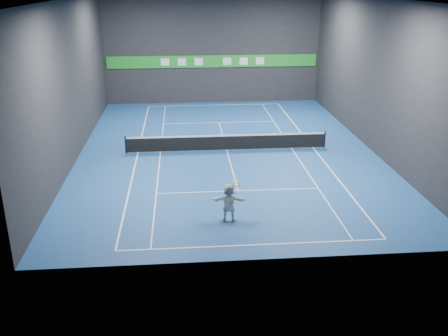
{
  "coord_description": "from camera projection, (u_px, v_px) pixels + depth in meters",
  "views": [
    {
      "loc": [
        -2.69,
        -29.35,
        10.02
      ],
      "look_at": [
        -0.78,
        -7.04,
        1.5
      ],
      "focal_mm": 40.0,
      "sensor_mm": 36.0,
      "label": 1
    }
  ],
  "objects": [
    {
      "name": "wall_left",
      "position": [
        72.0,
        81.0,
        28.78
      ],
      "size": [
        0.1,
        26.0,
        9.0
      ],
      "primitive_type": "cube",
      "color": "black",
      "rests_on": "ground"
    },
    {
      "name": "sideline_doubles_right",
      "position": [
        313.0,
        148.0,
        31.54
      ],
      "size": [
        0.08,
        23.78,
        0.01
      ],
      "primitive_type": "cube",
      "color": "white",
      "rests_on": "ground"
    },
    {
      "name": "center_service_line",
      "position": [
        227.0,
        150.0,
        31.11
      ],
      "size": [
        0.06,
        12.8,
        0.01
      ],
      "primitive_type": "cube",
      "color": "white",
      "rests_on": "ground"
    },
    {
      "name": "wall_front",
      "position": [
        261.0,
        148.0,
        17.4
      ],
      "size": [
        18.0,
        0.1,
        9.0
      ],
      "primitive_type": "cube",
      "color": "black",
      "rests_on": "ground"
    },
    {
      "name": "baseline_near",
      "position": [
        254.0,
        245.0,
        20.03
      ],
      "size": [
        10.98,
        0.08,
        0.01
      ],
      "primitive_type": "cube",
      "color": "white",
      "rests_on": "ground"
    },
    {
      "name": "wall_back",
      "position": [
        213.0,
        49.0,
        41.61
      ],
      "size": [
        18.0,
        0.1,
        9.0
      ],
      "primitive_type": "cube",
      "color": "black",
      "rests_on": "ground"
    },
    {
      "name": "baseline_far",
      "position": [
        214.0,
        105.0,
        42.18
      ],
      "size": [
        10.98,
        0.08,
        0.01
      ],
      "primitive_type": "cube",
      "color": "white",
      "rests_on": "ground"
    },
    {
      "name": "sideline_doubles_left",
      "position": [
        138.0,
        153.0,
        30.67
      ],
      "size": [
        0.08,
        23.78,
        0.01
      ],
      "primitive_type": "cube",
      "color": "white",
      "rests_on": "ground"
    },
    {
      "name": "sideline_singles_right",
      "position": [
        292.0,
        148.0,
        31.43
      ],
      "size": [
        0.06,
        23.78,
        0.01
      ],
      "primitive_type": "cube",
      "color": "white",
      "rests_on": "ground"
    },
    {
      "name": "sponsor_banner",
      "position": [
        213.0,
        61.0,
        41.91
      ],
      "size": [
        17.64,
        0.11,
        1.0
      ],
      "color": "#209327",
      "rests_on": "wall_back"
    },
    {
      "name": "tennis_ball",
      "position": [
        219.0,
        166.0,
        21.24
      ],
      "size": [
        0.07,
        0.07,
        0.07
      ],
      "primitive_type": "sphere",
      "color": "#CFF128",
      "rests_on": "player"
    },
    {
      "name": "ground",
      "position": [
        227.0,
        150.0,
        31.11
      ],
      "size": [
        26.0,
        26.0,
        0.0
      ],
      "primitive_type": "plane",
      "color": "navy",
      "rests_on": "ground"
    },
    {
      "name": "tennis_racket",
      "position": [
        236.0,
        185.0,
        21.61
      ],
      "size": [
        0.42,
        0.4,
        0.7
      ],
      "color": "red",
      "rests_on": "player"
    },
    {
      "name": "service_line_far",
      "position": [
        219.0,
        123.0,
        37.06
      ],
      "size": [
        8.23,
        0.06,
        0.01
      ],
      "primitive_type": "cube",
      "color": "white",
      "rests_on": "ground"
    },
    {
      "name": "player",
      "position": [
        229.0,
        202.0,
        21.82
      ],
      "size": [
        1.64,
        0.68,
        1.72
      ],
      "primitive_type": "imported",
      "rotation": [
        0.0,
        0.0,
        3.03
      ],
      "color": "white",
      "rests_on": "ground"
    },
    {
      "name": "service_line_near",
      "position": [
        238.0,
        191.0,
        25.15
      ],
      "size": [
        8.23,
        0.06,
        0.01
      ],
      "primitive_type": "cube",
      "color": "white",
      "rests_on": "ground"
    },
    {
      "name": "sideline_singles_left",
      "position": [
        161.0,
        152.0,
        30.78
      ],
      "size": [
        0.06,
        23.78,
        0.01
      ],
      "primitive_type": "cube",
      "color": "white",
      "rests_on": "ground"
    },
    {
      "name": "tennis_net",
      "position": [
        227.0,
        142.0,
        30.91
      ],
      "size": [
        12.5,
        0.1,
        1.07
      ],
      "color": "black",
      "rests_on": "ground"
    },
    {
      "name": "wall_right",
      "position": [
        374.0,
        76.0,
        30.23
      ],
      "size": [
        0.1,
        26.0,
        9.0
      ],
      "primitive_type": "cube",
      "color": "black",
      "rests_on": "ground"
    }
  ]
}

